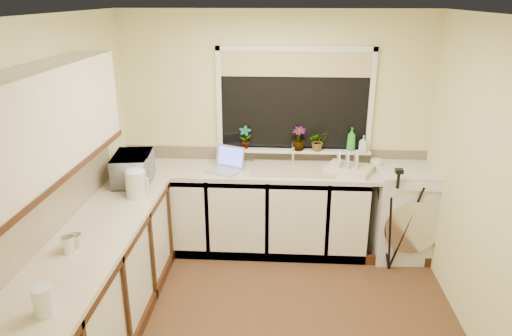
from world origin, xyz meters
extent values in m
plane|color=#553522|center=(0.00, 0.00, 0.00)|extent=(3.20, 3.20, 0.00)
plane|color=white|center=(0.00, 0.00, 2.45)|extent=(3.20, 3.20, 0.00)
plane|color=beige|center=(0.00, 1.50, 1.23)|extent=(3.20, 0.00, 3.20)
plane|color=beige|center=(0.00, -1.50, 1.23)|extent=(3.20, 0.00, 3.20)
plane|color=beige|center=(-1.60, 0.00, 1.23)|extent=(0.00, 3.00, 3.00)
plane|color=beige|center=(1.60, 0.00, 1.23)|extent=(0.00, 3.00, 3.00)
cube|color=silver|center=(-0.33, 1.20, 0.43)|extent=(2.55, 0.60, 0.86)
cube|color=silver|center=(-1.30, -0.30, 0.43)|extent=(0.54, 2.40, 0.86)
cube|color=beige|center=(0.00, 1.20, 0.88)|extent=(3.20, 0.60, 0.04)
cube|color=beige|center=(-1.30, -0.30, 0.88)|extent=(0.60, 2.40, 0.04)
cube|color=silver|center=(-1.44, -0.45, 1.80)|extent=(0.28, 1.90, 0.70)
cube|color=beige|center=(-1.59, -0.30, 1.12)|extent=(0.02, 2.40, 0.45)
cube|color=beige|center=(0.00, 1.49, 0.97)|extent=(3.20, 0.02, 0.14)
cube|color=black|center=(0.20, 1.49, 1.55)|extent=(1.50, 0.02, 1.00)
cube|color=tan|center=(0.20, 1.46, 1.92)|extent=(1.50, 0.02, 0.25)
cube|color=white|center=(0.20, 1.43, 1.04)|extent=(1.60, 0.14, 0.03)
cube|color=tan|center=(0.20, 1.20, 0.91)|extent=(0.82, 0.46, 0.03)
cylinder|color=silver|center=(0.20, 1.38, 1.02)|extent=(0.03, 0.03, 0.24)
cube|color=silver|center=(1.36, 1.21, 0.47)|extent=(0.70, 0.68, 0.94)
cube|color=#A9A9B1|center=(-0.50, 1.10, 0.91)|extent=(0.38, 0.33, 0.02)
cube|color=#5865EF|center=(-0.44, 1.23, 1.03)|extent=(0.31, 0.17, 0.22)
cylinder|color=silver|center=(-1.18, 0.44, 1.02)|extent=(0.18, 0.18, 0.23)
cube|color=beige|center=(0.75, 1.17, 0.93)|extent=(0.53, 0.48, 0.06)
cylinder|color=silver|center=(-1.21, -1.20, 0.98)|extent=(0.12, 0.12, 0.17)
cylinder|color=silver|center=(-1.37, -0.54, 0.96)|extent=(0.09, 0.09, 0.12)
imported|color=silver|center=(-1.31, 0.78, 1.04)|extent=(0.39, 0.53, 0.27)
imported|color=#999999|center=(-0.30, 1.42, 1.17)|extent=(0.13, 0.09, 0.24)
imported|color=#999999|center=(0.25, 1.40, 1.17)|extent=(0.16, 0.16, 0.25)
imported|color=#999999|center=(0.45, 1.39, 1.15)|extent=(0.20, 0.18, 0.20)
imported|color=green|center=(0.80, 1.43, 1.17)|extent=(0.10, 0.10, 0.24)
imported|color=#999999|center=(0.92, 1.39, 1.13)|extent=(0.09, 0.10, 0.17)
imported|color=white|center=(1.05, 1.31, 0.95)|extent=(0.15, 0.15, 0.09)
imported|color=beige|center=(-1.35, -0.47, 0.95)|extent=(0.13, 0.13, 0.10)
camera|label=1|loc=(0.11, -3.34, 2.58)|focal=33.39mm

